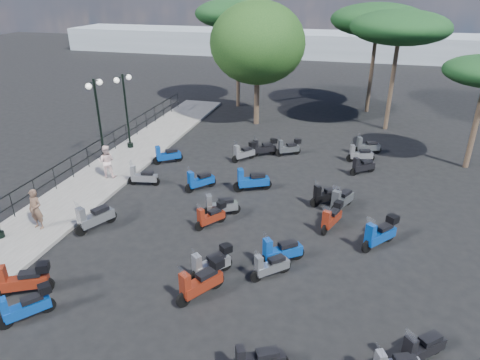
% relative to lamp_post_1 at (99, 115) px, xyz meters
% --- Properties ---
extents(ground, '(120.00, 120.00, 0.00)m').
position_rel_lamp_post_1_xyz_m(ground, '(7.46, -4.50, -2.70)').
color(ground, black).
rests_on(ground, ground).
extents(sidewalk, '(3.00, 30.00, 0.15)m').
position_rel_lamp_post_1_xyz_m(sidewalk, '(0.96, -1.50, -2.63)').
color(sidewalk, '#5F5C5B').
rests_on(sidewalk, ground).
extents(railing, '(0.04, 26.04, 1.10)m').
position_rel_lamp_post_1_xyz_m(railing, '(-0.34, -1.70, -1.80)').
color(railing, black).
rests_on(railing, sidewalk).
extents(lamp_post_1, '(0.36, 1.32, 4.47)m').
position_rel_lamp_post_1_xyz_m(lamp_post_1, '(0.00, 0.00, 0.00)').
color(lamp_post_1, black).
rests_on(lamp_post_1, sidewalk).
extents(lamp_post_2, '(0.52, 1.25, 4.31)m').
position_rel_lamp_post_1_xyz_m(lamp_post_2, '(0.34, 2.26, -0.09)').
color(lamp_post_2, black).
rests_on(lamp_post_2, sidewalk).
extents(woman, '(0.65, 0.48, 1.66)m').
position_rel_lamp_post_1_xyz_m(woman, '(1.25, -6.96, -1.72)').
color(woman, brown).
rests_on(woman, sidewalk).
extents(pedestrian_far, '(0.95, 0.83, 1.68)m').
position_rel_lamp_post_1_xyz_m(pedestrian_far, '(1.34, -1.89, -1.71)').
color(pedestrian_far, silver).
rests_on(pedestrian_far, sidewalk).
extents(scooter_0, '(1.16, 1.38, 1.31)m').
position_rel_lamp_post_1_xyz_m(scooter_0, '(4.24, -11.31, -2.21)').
color(scooter_0, black).
rests_on(scooter_0, ground).
extents(scooter_1, '(1.65, 1.02, 1.43)m').
position_rel_lamp_post_1_xyz_m(scooter_1, '(3.39, -10.34, -2.16)').
color(scooter_1, black).
rests_on(scooter_1, ground).
extents(scooter_2, '(1.00, 1.73, 1.48)m').
position_rel_lamp_post_1_xyz_m(scooter_2, '(3.34, -6.28, -2.18)').
color(scooter_2, black).
rests_on(scooter_2, ground).
extents(scooter_3, '(1.58, 0.55, 1.26)m').
position_rel_lamp_post_1_xyz_m(scooter_3, '(3.33, -2.04, -2.26)').
color(scooter_3, black).
rests_on(scooter_3, ground).
extents(scooter_4, '(1.39, 1.12, 1.34)m').
position_rel_lamp_post_1_xyz_m(scooter_4, '(3.33, 0.86, -2.24)').
color(scooter_4, black).
rests_on(scooter_4, ground).
extents(scooter_6, '(1.21, 1.39, 1.34)m').
position_rel_lamp_post_1_xyz_m(scooter_6, '(8.81, -7.94, -2.20)').
color(scooter_6, black).
rests_on(scooter_6, ground).
extents(scooter_7, '(1.51, 0.97, 1.34)m').
position_rel_lamp_post_1_xyz_m(scooter_7, '(7.87, -3.94, -2.24)').
color(scooter_7, black).
rests_on(scooter_7, ground).
extents(scooter_8, '(1.01, 1.31, 1.21)m').
position_rel_lamp_post_1_xyz_m(scooter_8, '(7.76, -4.84, -2.24)').
color(scooter_8, black).
rests_on(scooter_8, ground).
extents(scooter_9, '(1.15, 1.35, 1.33)m').
position_rel_lamp_post_1_xyz_m(scooter_9, '(6.18, -1.80, -2.24)').
color(scooter_9, black).
rests_on(scooter_9, ground).
extents(scooter_10, '(1.42, 0.99, 1.27)m').
position_rel_lamp_post_1_xyz_m(scooter_10, '(8.23, 3.35, -2.22)').
color(scooter_10, black).
rests_on(scooter_10, ground).
extents(scooter_12, '(1.17, 1.63, 1.47)m').
position_rel_lamp_post_1_xyz_m(scooter_12, '(8.83, -9.01, -2.15)').
color(scooter_12, black).
rests_on(scooter_12, ground).
extents(scooter_13, '(1.21, 1.14, 1.25)m').
position_rel_lamp_post_1_xyz_m(scooter_13, '(10.73, -7.50, -2.27)').
color(scooter_13, black).
rests_on(scooter_13, ground).
extents(scooter_14, '(1.73, 1.02, 1.49)m').
position_rel_lamp_post_1_xyz_m(scooter_14, '(8.59, -1.27, -2.18)').
color(scooter_14, black).
rests_on(scooter_14, ground).
extents(scooter_15, '(1.13, 1.32, 1.26)m').
position_rel_lamp_post_1_xyz_m(scooter_15, '(7.31, 2.33, -2.22)').
color(scooter_15, black).
rests_on(scooter_15, ground).
extents(scooter_16, '(1.37, 0.97, 1.23)m').
position_rel_lamp_post_1_xyz_m(scooter_16, '(9.56, 3.73, -2.24)').
color(scooter_16, black).
rests_on(scooter_16, ground).
extents(scooter_18, '(1.50, 1.20, 1.44)m').
position_rel_lamp_post_1_xyz_m(scooter_18, '(10.93, -6.67, -2.20)').
color(scooter_18, black).
rests_on(scooter_18, ground).
extents(scooter_19, '(0.80, 1.54, 1.28)m').
position_rel_lamp_post_1_xyz_m(scooter_19, '(12.50, -3.76, -2.22)').
color(scooter_19, black).
rests_on(scooter_19, ground).
extents(scooter_20, '(1.36, 1.10, 1.31)m').
position_rel_lamp_post_1_xyz_m(scooter_20, '(12.11, -1.78, -2.24)').
color(scooter_20, black).
rests_on(scooter_20, ground).
extents(scooter_21, '(1.54, 0.67, 1.25)m').
position_rel_lamp_post_1_xyz_m(scooter_21, '(13.52, 3.77, -2.27)').
color(scooter_21, black).
rests_on(scooter_21, ground).
extents(scooter_23, '(1.31, 1.19, 1.33)m').
position_rel_lamp_post_1_xyz_m(scooter_23, '(15.22, -9.98, -2.24)').
color(scooter_23, black).
rests_on(scooter_23, ground).
extents(scooter_24, '(1.31, 1.52, 1.46)m').
position_rel_lamp_post_1_xyz_m(scooter_24, '(14.33, -4.62, -2.15)').
color(scooter_24, black).
rests_on(scooter_24, ground).
extents(scooter_25, '(0.96, 1.68, 1.44)m').
position_rel_lamp_post_1_xyz_m(scooter_25, '(12.80, -2.15, -2.20)').
color(scooter_25, black).
rests_on(scooter_25, ground).
extents(scooter_26, '(1.27, 1.05, 1.24)m').
position_rel_lamp_post_1_xyz_m(scooter_26, '(13.66, 2.12, -2.27)').
color(scooter_26, black).
rests_on(scooter_26, ground).
extents(scooter_27, '(1.60, 0.86, 1.35)m').
position_rel_lamp_post_1_xyz_m(scooter_27, '(13.89, 5.06, -2.23)').
color(scooter_27, black).
rests_on(scooter_27, ground).
extents(broadleaf_tree, '(6.24, 6.24, 8.10)m').
position_rel_lamp_post_1_xyz_m(broadleaf_tree, '(6.42, 9.16, 2.73)').
color(broadleaf_tree, '#38281E').
rests_on(broadleaf_tree, ground).
extents(pine_0, '(6.64, 6.64, 7.79)m').
position_rel_lamp_post_1_xyz_m(pine_0, '(13.92, 14.33, 3.91)').
color(pine_0, '#38281E').
rests_on(pine_0, ground).
extents(pine_1, '(6.11, 6.11, 7.59)m').
position_rel_lamp_post_1_xyz_m(pine_1, '(15.14, 10.28, 3.80)').
color(pine_1, '#38281E').
rests_on(pine_1, ground).
extents(pine_2, '(6.32, 6.32, 8.05)m').
position_rel_lamp_post_1_xyz_m(pine_2, '(3.97, 13.31, 4.22)').
color(pine_2, '#38281E').
rests_on(pine_2, ground).
extents(distant_hills, '(70.00, 8.00, 3.00)m').
position_rel_lamp_post_1_xyz_m(distant_hills, '(7.46, 40.50, -1.20)').
color(distant_hills, gray).
rests_on(distant_hills, ground).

